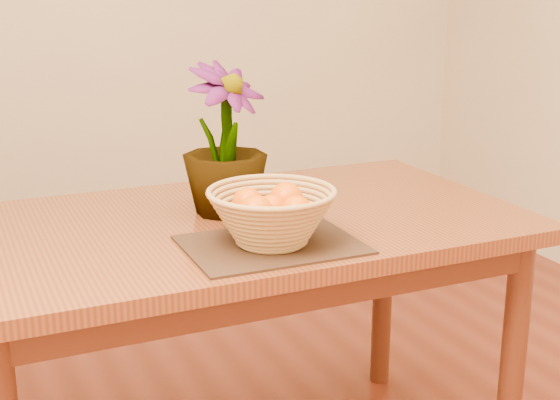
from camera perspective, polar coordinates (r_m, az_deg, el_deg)
name	(u,v)px	position (r m, az deg, el deg)	size (l,w,h in m)	color
table	(243,251)	(1.98, -2.75, -3.73)	(1.40, 0.80, 0.75)	brown
placemat	(272,245)	(1.74, -0.61, -3.28)	(0.38, 0.29, 0.01)	#331F12
wicker_basket	(272,219)	(1.72, -0.62, -1.37)	(0.29, 0.29, 0.12)	tan
orange_pile	(272,207)	(1.72, -0.62, -0.49)	(0.18, 0.17, 0.08)	#EF6203
potted_plant	(225,140)	(1.95, -4.06, 4.42)	(0.21, 0.21, 0.38)	#174313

